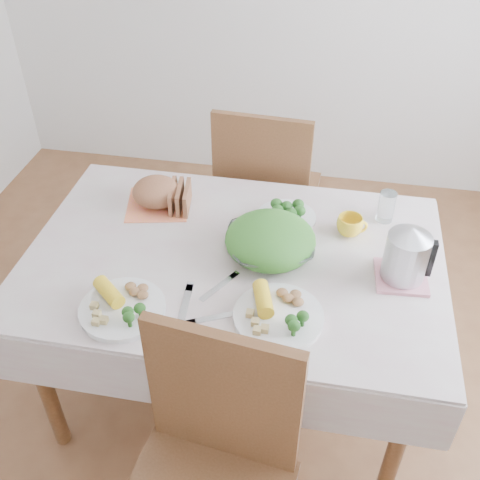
% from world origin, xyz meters
% --- Properties ---
extents(floor, '(3.60, 3.60, 0.00)m').
position_xyz_m(floor, '(0.00, 0.00, 0.00)').
color(floor, brown).
rests_on(floor, ground).
extents(dining_table, '(1.40, 0.90, 0.75)m').
position_xyz_m(dining_table, '(0.00, 0.00, 0.38)').
color(dining_table, brown).
rests_on(dining_table, floor).
extents(tablecloth, '(1.50, 1.00, 0.01)m').
position_xyz_m(tablecloth, '(0.00, 0.00, 0.76)').
color(tablecloth, beige).
rests_on(tablecloth, dining_table).
extents(chair_far, '(0.49, 0.49, 1.02)m').
position_xyz_m(chair_far, '(0.02, 0.80, 0.46)').
color(chair_far, brown).
rests_on(chair_far, floor).
extents(salad_bowl, '(0.39, 0.39, 0.08)m').
position_xyz_m(salad_bowl, '(0.13, 0.03, 0.80)').
color(salad_bowl, white).
rests_on(salad_bowl, tablecloth).
extents(dinner_plate_left, '(0.38, 0.38, 0.02)m').
position_xyz_m(dinner_plate_left, '(-0.30, -0.34, 0.77)').
color(dinner_plate_left, white).
rests_on(dinner_plate_left, tablecloth).
extents(dinner_plate_right, '(0.31, 0.31, 0.02)m').
position_xyz_m(dinner_plate_right, '(0.20, -0.28, 0.77)').
color(dinner_plate_right, white).
rests_on(dinner_plate_right, tablecloth).
extents(broccoli_plate, '(0.23, 0.23, 0.02)m').
position_xyz_m(broccoli_plate, '(0.16, 0.24, 0.77)').
color(broccoli_plate, beige).
rests_on(broccoli_plate, tablecloth).
extents(napkin, '(0.29, 0.29, 0.00)m').
position_xyz_m(napkin, '(-0.36, 0.25, 0.76)').
color(napkin, '#FB8355').
rests_on(napkin, tablecloth).
extents(bread_loaf, '(0.24, 0.24, 0.12)m').
position_xyz_m(bread_loaf, '(-0.36, 0.25, 0.82)').
color(bread_loaf, brown).
rests_on(bread_loaf, napkin).
extents(fruit_bowl, '(0.12, 0.12, 0.03)m').
position_xyz_m(fruit_bowl, '(-0.33, 0.34, 0.78)').
color(fruit_bowl, white).
rests_on(fruit_bowl, tablecloth).
extents(yellow_mug, '(0.13, 0.13, 0.08)m').
position_xyz_m(yellow_mug, '(0.40, 0.20, 0.80)').
color(yellow_mug, yellow).
rests_on(yellow_mug, tablecloth).
extents(glass_tumbler, '(0.09, 0.09, 0.12)m').
position_xyz_m(glass_tumbler, '(0.54, 0.32, 0.83)').
color(glass_tumbler, white).
rests_on(glass_tumbler, tablecloth).
extents(pink_tray, '(0.19, 0.19, 0.01)m').
position_xyz_m(pink_tray, '(0.59, -0.02, 0.77)').
color(pink_tray, pink).
rests_on(pink_tray, tablecloth).
extents(electric_kettle, '(0.15, 0.15, 0.21)m').
position_xyz_m(electric_kettle, '(0.59, -0.02, 0.88)').
color(electric_kettle, '#B2B5BA').
rests_on(electric_kettle, pink_tray).
extents(fork_left, '(0.04, 0.21, 0.00)m').
position_xyz_m(fork_left, '(-0.11, -0.28, 0.76)').
color(fork_left, silver).
rests_on(fork_left, tablecloth).
extents(fork_right, '(0.11, 0.16, 0.00)m').
position_xyz_m(fork_right, '(-0.02, -0.17, 0.76)').
color(fork_right, silver).
rests_on(fork_right, tablecloth).
extents(knife, '(0.18, 0.10, 0.00)m').
position_xyz_m(knife, '(0.00, -0.31, 0.76)').
color(knife, silver).
rests_on(knife, tablecloth).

